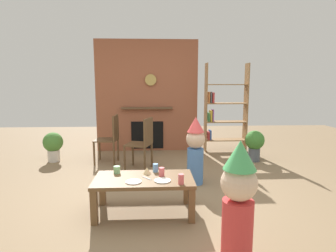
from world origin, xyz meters
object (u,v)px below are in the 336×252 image
at_px(child_in_pink, 195,149).
at_px(dining_chair_left, 111,136).
at_px(paper_plate_front, 162,181).
at_px(paper_cup_far_left, 117,170).
at_px(child_with_cone_hat, 238,201).
at_px(paper_cup_center, 155,168).
at_px(coffee_table, 144,183).
at_px(paper_cup_near_right, 181,179).
at_px(paper_cup_near_left, 162,172).
at_px(potted_plant_tall, 255,143).
at_px(paper_plate_rear, 133,182).
at_px(bookshelf, 223,111).
at_px(potted_plant_short, 53,144).
at_px(birthday_cake_slice, 147,171).
at_px(dining_chair_middle, 143,141).

bearing_deg(child_in_pink, dining_chair_left, -91.22).
bearing_deg(paper_plate_front, paper_cup_far_left, 150.90).
xyz_separation_m(child_with_cone_hat, child_in_pink, (-0.07, 1.90, -0.03)).
xyz_separation_m(paper_cup_center, child_with_cone_hat, (0.65, -1.18, 0.08)).
bearing_deg(paper_plate_front, coffee_table, 150.30).
bearing_deg(paper_cup_near_right, coffee_table, 151.84).
bearing_deg(paper_cup_far_left, paper_plate_front, -29.10).
height_order(paper_cup_near_left, potted_plant_tall, potted_plant_tall).
bearing_deg(paper_plate_rear, paper_plate_front, 3.73).
distance_m(paper_cup_near_right, dining_chair_left, 2.53).
bearing_deg(bookshelf, paper_cup_far_left, -125.20).
xyz_separation_m(paper_cup_far_left, child_in_pink, (1.05, 0.74, 0.07)).
xyz_separation_m(paper_cup_center, potted_plant_short, (-1.94, 2.02, -0.14)).
bearing_deg(child_in_pink, paper_plate_front, 11.75).
relative_size(paper_cup_near_right, birthday_cake_slice, 1.09).
distance_m(child_with_cone_hat, child_in_pink, 1.90).
distance_m(bookshelf, dining_chair_middle, 2.13).
relative_size(paper_cup_center, potted_plant_short, 0.18).
bearing_deg(birthday_cake_slice, dining_chair_middle, 93.86).
bearing_deg(dining_chair_middle, paper_plate_rear, 107.01).
xyz_separation_m(dining_chair_middle, potted_plant_short, (-1.73, 0.60, -0.18)).
bearing_deg(child_with_cone_hat, paper_cup_far_left, 5.07).
bearing_deg(paper_cup_center, paper_cup_near_left, -66.54).
relative_size(coffee_table, child_in_pink, 1.12).
distance_m(birthday_cake_slice, dining_chair_left, 2.06).
distance_m(child_with_cone_hat, dining_chair_left, 3.38).
xyz_separation_m(coffee_table, dining_chair_left, (-0.68, 2.07, 0.16)).
bearing_deg(dining_chair_middle, paper_cup_center, 116.28).
xyz_separation_m(paper_cup_center, potted_plant_tall, (1.89, 1.86, -0.12)).
xyz_separation_m(bookshelf, paper_plate_front, (-1.39, -3.03, -0.46)).
xyz_separation_m(child_with_cone_hat, dining_chair_left, (-1.47, 3.04, -0.04)).
distance_m(paper_cup_center, birthday_cake_slice, 0.12).
relative_size(paper_plate_rear, birthday_cake_slice, 1.74).
height_order(paper_cup_near_left, child_with_cone_hat, child_with_cone_hat).
bearing_deg(child_in_pink, paper_cup_center, -1.53).
bearing_deg(paper_cup_center, potted_plant_short, 133.74).
height_order(paper_plate_front, dining_chair_middle, dining_chair_middle).
bearing_deg(coffee_table, paper_plate_rear, -127.53).
distance_m(birthday_cake_slice, child_in_pink, 1.05).
distance_m(paper_cup_near_left, paper_plate_rear, 0.36).
bearing_deg(dining_chair_middle, birthday_cake_slice, 112.09).
bearing_deg(paper_cup_far_left, paper_cup_near_right, -28.41).
height_order(paper_cup_center, potted_plant_short, potted_plant_short).
distance_m(coffee_table, dining_chair_left, 2.19).
distance_m(paper_cup_far_left, dining_chair_middle, 1.48).
bearing_deg(paper_plate_rear, dining_chair_middle, 88.78).
distance_m(paper_cup_near_right, potted_plant_short, 3.30).
bearing_deg(paper_cup_center, potted_plant_tall, 44.45).
bearing_deg(potted_plant_tall, bookshelf, 116.90).
bearing_deg(paper_plate_rear, paper_cup_near_left, 30.98).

